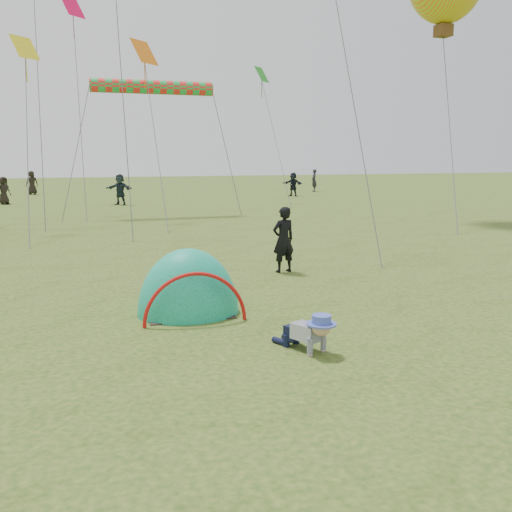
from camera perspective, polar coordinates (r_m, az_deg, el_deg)
name	(u,v)px	position (r m, az deg, el deg)	size (l,w,h in m)	color
ground	(281,363)	(8.07, 2.56, -10.60)	(140.00, 140.00, 0.00)	#214512
crawling_toddler	(310,331)	(8.44, 5.38, -7.49)	(0.56, 0.79, 0.61)	black
popup_tent	(189,313)	(10.52, -6.75, -5.69)	(1.85, 1.52, 2.39)	#09874B
standing_adult	(283,240)	(13.92, 2.76, 1.65)	(0.59, 0.39, 1.61)	black
crowd_person_0	(314,180)	(45.31, 5.82, 7.52)	(0.63, 0.42, 1.74)	#22212C
crowd_person_4	(4,190)	(36.53, -23.90, 6.01)	(0.78, 0.51, 1.60)	black
crowd_person_5	(293,184)	(40.13, 3.73, 7.17)	(1.53, 0.49, 1.65)	black
crowd_person_10	(32,183)	(44.86, -21.50, 6.84)	(0.83, 0.54, 1.71)	black
crowd_person_11	(120,189)	(33.97, -13.45, 6.50)	(1.65, 0.52, 1.77)	#1C2930
rainbow_tube_kite	(153,87)	(28.07, -10.30, 16.28)	(0.64, 0.64, 5.66)	red
diamond_kite_0	(73,7)	(31.39, -17.87, 22.63)	(1.14, 1.14, 0.00)	#E20544
diamond_kite_2	(25,47)	(23.96, -22.12, 18.76)	(0.99, 0.99, 0.00)	yellow
diamond_kite_3	(262,74)	(36.15, 0.58, 17.71)	(1.07, 1.07, 0.00)	#20861E
diamond_kite_7	(144,52)	(26.44, -11.12, 19.39)	(1.22, 1.22, 0.00)	orange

